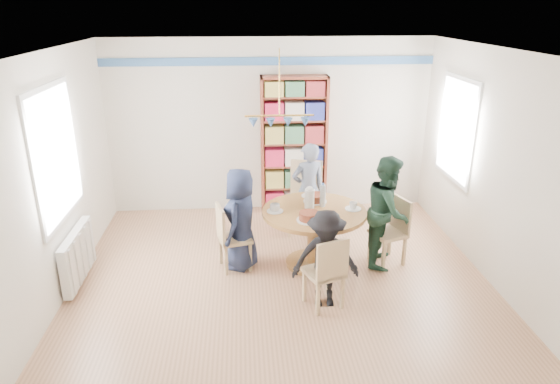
{
  "coord_description": "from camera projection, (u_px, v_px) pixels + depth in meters",
  "views": [
    {
      "loc": [
        -0.43,
        -5.14,
        3.15
      ],
      "look_at": [
        0.0,
        0.4,
        1.05
      ],
      "focal_mm": 32.0,
      "sensor_mm": 36.0,
      "label": 1
    }
  ],
  "objects": [
    {
      "name": "tableware",
      "position": [
        312.0,
        204.0,
        6.19
      ],
      "size": [
        1.18,
        1.18,
        0.31
      ],
      "color": "white",
      "rests_on": "dining_table"
    },
    {
      "name": "chair_near",
      "position": [
        327.0,
        270.0,
        5.35
      ],
      "size": [
        0.49,
        0.49,
        0.86
      ],
      "color": "tan",
      "rests_on": "ground"
    },
    {
      "name": "chair_far",
      "position": [
        305.0,
        194.0,
        7.22
      ],
      "size": [
        0.55,
        0.55,
        1.04
      ],
      "color": "tan",
      "rests_on": "ground"
    },
    {
      "name": "dining_table",
      "position": [
        314.0,
        224.0,
        6.26
      ],
      "size": [
        1.3,
        1.3,
        0.75
      ],
      "color": "#996632",
      "rests_on": "ground"
    },
    {
      "name": "radiator",
      "position": [
        78.0,
        256.0,
        5.92
      ],
      "size": [
        0.12,
        1.0,
        0.6
      ],
      "color": "silver",
      "rests_on": "ground"
    },
    {
      "name": "bookshelf",
      "position": [
        294.0,
        147.0,
        7.77
      ],
      "size": [
        1.03,
        0.31,
        2.15
      ],
      "color": "brown",
      "rests_on": "ground"
    },
    {
      "name": "room_shell",
      "position": [
        256.0,
        134.0,
        6.14
      ],
      "size": [
        5.0,
        5.0,
        5.0
      ],
      "color": "white",
      "rests_on": "ground"
    },
    {
      "name": "chair_left",
      "position": [
        229.0,
        234.0,
        6.18
      ],
      "size": [
        0.46,
        0.46,
        0.86
      ],
      "color": "tan",
      "rests_on": "ground"
    },
    {
      "name": "person_right",
      "position": [
        388.0,
        211.0,
        6.25
      ],
      "size": [
        0.74,
        0.83,
        1.43
      ],
      "primitive_type": "imported",
      "rotation": [
        0.0,
        0.0,
        1.23
      ],
      "color": "#1A3426",
      "rests_on": "ground"
    },
    {
      "name": "person_left",
      "position": [
        241.0,
        219.0,
        6.18
      ],
      "size": [
        0.6,
        0.74,
        1.3
      ],
      "primitive_type": "imported",
      "rotation": [
        0.0,
        0.0,
        -1.91
      ],
      "color": "#1A213A",
      "rests_on": "ground"
    },
    {
      "name": "chair_right",
      "position": [
        393.0,
        228.0,
        6.35
      ],
      "size": [
        0.49,
        0.49,
        0.87
      ],
      "color": "tan",
      "rests_on": "ground"
    },
    {
      "name": "ground",
      "position": [
        283.0,
        286.0,
        5.94
      ],
      "size": [
        5.0,
        5.0,
        0.0
      ],
      "primitive_type": "plane",
      "color": "tan"
    },
    {
      "name": "person_far",
      "position": [
        308.0,
        189.0,
        7.09
      ],
      "size": [
        0.56,
        0.45,
        1.36
      ],
      "primitive_type": "imported",
      "rotation": [
        0.0,
        0.0,
        3.41
      ],
      "color": "gray",
      "rests_on": "ground"
    },
    {
      "name": "person_near",
      "position": [
        326.0,
        259.0,
        5.39
      ],
      "size": [
        0.75,
        0.45,
        1.13
      ],
      "primitive_type": "imported",
      "rotation": [
        0.0,
        0.0,
        -0.04
      ],
      "color": "black",
      "rests_on": "ground"
    }
  ]
}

